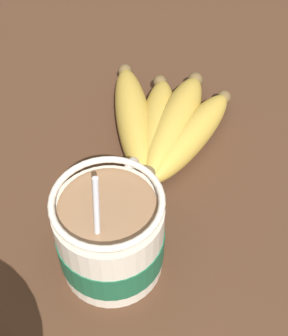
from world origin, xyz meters
TOP-DOWN VIEW (x-y plane):
  - table at (0.00, 0.00)cm, footprint 129.94×129.94cm
  - coffee_mug at (-7.61, -0.43)cm, footprint 13.76×10.02cm
  - banana_bunch at (10.18, -0.53)cm, footprint 20.82×17.46cm

SIDE VIEW (x-z plane):
  - table at x=0.00cm, z-range 0.00..3.54cm
  - banana_bunch at x=10.18cm, z-range 3.40..7.94cm
  - coffee_mug at x=-7.61cm, z-range 0.57..15.69cm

